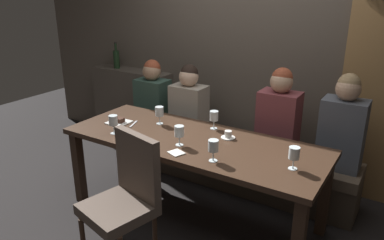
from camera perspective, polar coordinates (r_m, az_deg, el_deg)
ground at (r=3.46m, az=0.10°, el=-14.26°), size 9.00×9.00×0.00m
back_wall_tiled at (r=3.97m, az=9.76°, el=13.26°), size 6.00×0.12×3.00m
back_counter at (r=4.85m, az=-8.93°, el=2.10°), size 1.10×0.28×0.95m
dining_table at (r=3.14m, az=0.11°, el=-4.37°), size 2.20×0.84×0.74m
banquette_bench at (r=3.87m, az=5.64°, el=-6.44°), size 2.50×0.44×0.45m
chair_near_side at (r=2.73m, az=-10.01°, el=-10.93°), size 0.53×0.53×0.98m
diner_redhead at (r=4.18m, az=-6.03°, el=3.89°), size 0.36×0.24×0.73m
diner_bearded at (r=3.87m, az=-0.48°, el=2.77°), size 0.36×0.24×0.74m
diner_far_end at (r=3.47m, az=13.10°, el=0.82°), size 0.36×0.24×0.82m
diner_near_end at (r=3.37m, az=22.04°, el=-0.65°), size 0.36×0.24×0.83m
wine_bottle_dark_red at (r=4.83m, az=-11.45°, el=9.16°), size 0.08×0.08×0.33m
wine_glass_near_left at (r=2.94m, az=-1.96°, el=-1.85°), size 0.08×0.08×0.16m
wine_glass_end_left at (r=3.28m, az=3.38°, el=0.57°), size 0.08×0.08×0.16m
wine_glass_near_right at (r=3.41m, az=-4.99°, el=1.26°), size 0.08×0.08×0.16m
wine_glass_end_right at (r=2.68m, az=3.28°, el=-4.09°), size 0.08×0.08×0.16m
wine_glass_far_left at (r=2.66m, az=15.31°, el=-5.03°), size 0.08×0.08×0.16m
wine_glass_far_right at (r=3.24m, az=-11.92°, el=-0.19°), size 0.08×0.08×0.16m
espresso_cup at (r=3.12m, az=5.53°, el=-2.31°), size 0.12×0.12×0.06m
dessert_plate at (r=3.52m, az=-11.05°, el=-0.22°), size 0.19×0.19×0.05m
fork_on_table at (r=3.46m, az=-8.96°, el=-0.63°), size 0.07×0.17×0.01m
folded_napkin at (r=2.85m, az=-2.42°, el=-5.02°), size 0.14×0.13×0.01m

